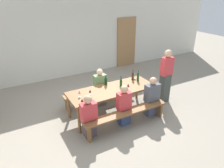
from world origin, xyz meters
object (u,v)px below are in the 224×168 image
Objects in this scene: seated_guest_near_1 at (124,106)px; seated_guest_near_2 at (152,98)px; wine_bottle_2 at (121,83)px; wine_glass_4 at (90,91)px; tasting_table at (112,91)px; standing_host at (166,77)px; seated_guest_far_0 at (100,88)px; seated_guest_near_0 at (89,117)px; wooden_door at (126,42)px; wine_bottle_0 at (138,77)px; wine_glass_0 at (135,75)px; wine_bottle_1 at (106,81)px; wine_glass_1 at (79,92)px; wine_glass_3 at (82,100)px; wine_bottle_3 at (133,76)px; bench_far at (100,91)px; bench_near at (127,114)px; wine_glass_2 at (128,85)px.

seated_guest_near_2 is (0.89, 0.00, 0.01)m from seated_guest_near_1.
wine_glass_4 is (-0.94, -0.05, -0.01)m from wine_bottle_2.
tasting_table is at bearing -173.61° from wine_bottle_2.
standing_host is (2.38, -0.16, -0.04)m from wine_glass_4.
tasting_table is 0.61m from seated_guest_far_0.
wine_bottle_2 is 1.44m from seated_guest_near_0.
wooden_door is 5.18m from seated_guest_near_0.
wine_bottle_0 is 1.79× the size of wine_glass_0.
seated_guest_near_1 reaches higher than wine_bottle_1.
wine_glass_1 is at bearing -4.07° from standing_host.
wine_bottle_0 is 1.20m from seated_guest_near_1.
wine_bottle_0 reaches higher than wine_glass_1.
seated_guest_far_0 is at bearing -134.74° from wooden_door.
wine_bottle_1 is 1.35m from seated_guest_near_0.
wooden_door reaches higher than seated_guest_near_0.
wine_glass_3 is at bearing 13.16° from seated_guest_near_0.
wooden_door is 3.41m from wine_bottle_3.
tasting_table is at bearing -5.68° from standing_host.
seated_guest_near_0 is at bearing -154.82° from wine_bottle_3.
seated_guest_far_0 is (-0.08, 1.18, 0.02)m from seated_guest_near_1.
bench_far is 1.34m from seated_guest_near_1.
wine_bottle_0 is 0.30× the size of seated_guest_near_1.
wine_bottle_3 is 1.94m from wine_glass_3.
bench_near is 1.88m from standing_host.
seated_guest_far_0 is (0.93, 0.95, -0.31)m from wine_glass_3.
bench_near is 1.40m from wine_bottle_3.
standing_host is at bearing -5.68° from tasting_table.
wine_bottle_2 reaches higher than wine_glass_1.
wine_glass_4 is 0.09× the size of standing_host.
seated_guest_near_2 reaches higher than wine_bottle_0.
wine_glass_4 is (-1.01, 0.21, -0.01)m from wine_glass_2.
seated_guest_near_0 reaches higher than tasting_table.
bench_far is 1.11m from wine_glass_4.
wine_glass_3 is (-1.84, -0.61, -0.02)m from wine_bottle_3.
standing_host is (1.74, 0.57, 0.45)m from bench_near.
wine_glass_1 is 1.19× the size of wine_glass_4.
bench_far is at bearing 154.64° from wine_glass_0.
wine_glass_2 is 0.98m from seated_guest_far_0.
wine_bottle_3 is 0.29× the size of seated_guest_near_0.
seated_guest_far_0 is at bearing 39.37° from seated_guest_near_2.
seated_guest_near_0 is at bearing -154.85° from wine_glass_0.
bench_near is at bearing 176.18° from seated_guest_near_1.
bench_near is at bearing 99.48° from seated_guest_near_2.
seated_guest_near_2 reaches higher than seated_guest_near_0.
bench_far is 1.16m from wine_glass_0.
wine_bottle_0 is at bearing -69.60° from seated_guest_near_0.
seated_guest_far_0 is (-0.07, 0.59, -0.14)m from tasting_table.
wine_bottle_1 is 0.95× the size of wine_bottle_2.
wine_bottle_1 is (-0.02, 1.06, 0.50)m from bench_near.
wine_bottle_2 is (0.30, 0.03, 0.18)m from tasting_table.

